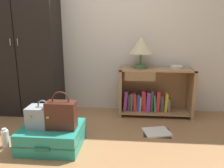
{
  "coord_description": "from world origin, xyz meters",
  "views": [
    {
      "loc": [
        0.45,
        -1.76,
        1.17
      ],
      "look_at": [
        0.22,
        0.79,
        0.55
      ],
      "focal_mm": 34.99,
      "sensor_mm": 36.0,
      "label": 1
    }
  ],
  "objects": [
    {
      "name": "table_lamp",
      "position": [
        0.58,
        1.25,
        0.97
      ],
      "size": [
        0.33,
        0.33,
        0.43
      ],
      "color": "#4C7542",
      "rests_on": "bookshelf"
    },
    {
      "name": "handbag",
      "position": [
        -0.23,
        0.21,
        0.37
      ],
      "size": [
        0.29,
        0.15,
        0.39
      ],
      "color": "#472319",
      "rests_on": "suitcase_large"
    },
    {
      "name": "bottle",
      "position": [
        -0.83,
        0.18,
        0.1
      ],
      "size": [
        0.07,
        0.07,
        0.21
      ],
      "color": "white",
      "rests_on": "ground_plane"
    },
    {
      "name": "back_wall",
      "position": [
        0.0,
        1.5,
        1.3
      ],
      "size": [
        6.4,
        0.1,
        2.6
      ],
      "primitive_type": "cube",
      "color": "beige",
      "rests_on": "ground_plane"
    },
    {
      "name": "ground_plane",
      "position": [
        0.0,
        0.0,
        0.0
      ],
      "size": [
        9.0,
        9.0,
        0.0
      ],
      "primitive_type": "plane",
      "color": "#9E7047"
    },
    {
      "name": "bookshelf",
      "position": [
        0.76,
        1.26,
        0.32
      ],
      "size": [
        1.02,
        0.37,
        0.67
      ],
      "color": "#A37A51",
      "rests_on": "ground_plane"
    },
    {
      "name": "suitcase_large",
      "position": [
        -0.35,
        0.24,
        0.11
      ],
      "size": [
        0.61,
        0.53,
        0.22
      ],
      "color": "teal",
      "rests_on": "ground_plane"
    },
    {
      "name": "open_book_on_floor",
      "position": [
        0.77,
        0.65,
        0.01
      ],
      "size": [
        0.35,
        0.32,
        0.02
      ],
      "color": "white",
      "rests_on": "ground_plane"
    },
    {
      "name": "train_case",
      "position": [
        -0.43,
        0.23,
        0.33
      ],
      "size": [
        0.31,
        0.21,
        0.29
      ],
      "color": "#8E99A3",
      "rests_on": "suitcase_large"
    },
    {
      "name": "wardrobe",
      "position": [
        -1.07,
        1.2,
        1.04
      ],
      "size": [
        0.99,
        0.47,
        2.07
      ],
      "color": "black",
      "rests_on": "ground_plane"
    },
    {
      "name": "bowl",
      "position": [
        1.07,
        1.28,
        0.69
      ],
      "size": [
        0.16,
        0.16,
        0.04
      ],
      "primitive_type": "cylinder",
      "color": "silver",
      "rests_on": "bookshelf"
    }
  ]
}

